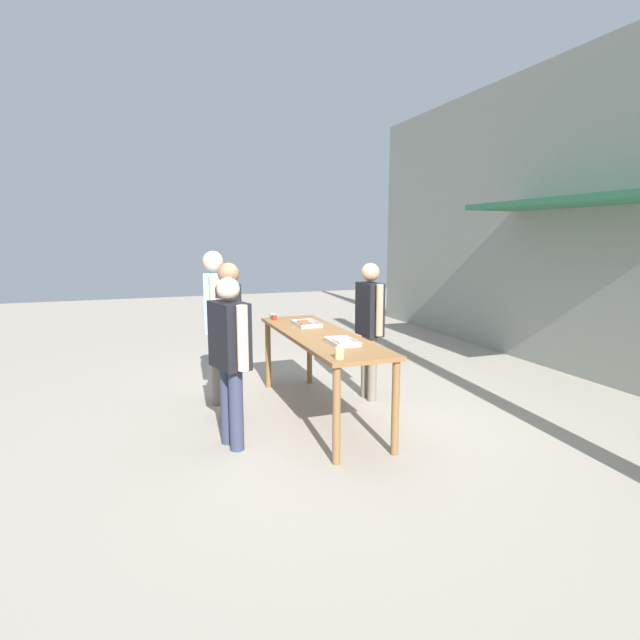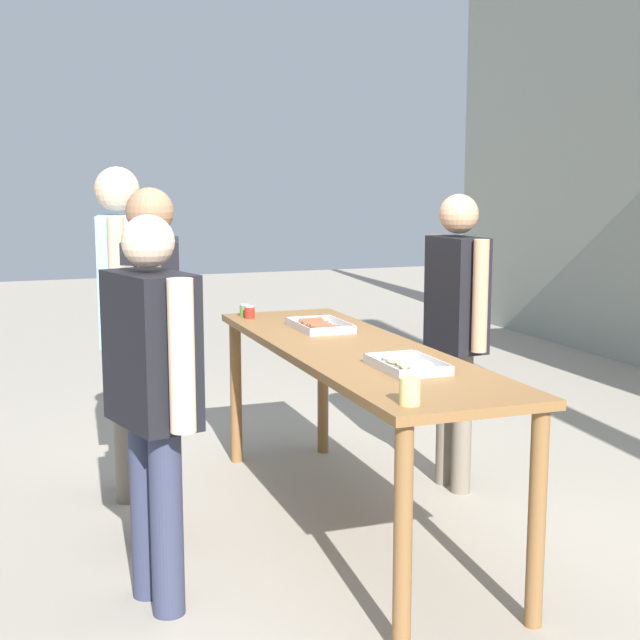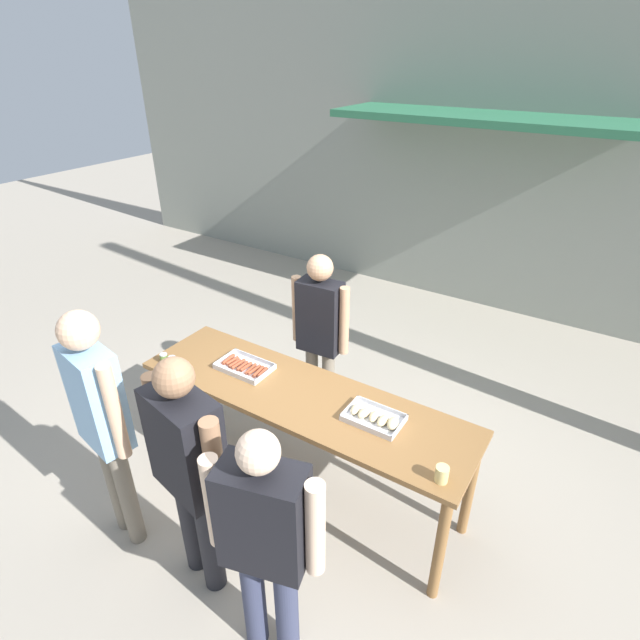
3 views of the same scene
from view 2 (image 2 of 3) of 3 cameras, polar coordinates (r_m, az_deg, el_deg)
name	(u,v)px [view 2 (image 2 of 3)]	position (r m, az deg, el deg)	size (l,w,h in m)	color
ground_plane	(352,525)	(4.64, 2.04, -12.97)	(24.00, 24.00, 0.00)	#A39989
serving_table	(353,369)	(4.40, 2.09, -3.14)	(2.52, 0.70, 0.92)	brown
food_tray_sausages	(320,326)	(4.89, 0.00, -0.40)	(0.41, 0.26, 0.04)	silver
food_tray_buns	(408,364)	(3.87, 5.65, -2.83)	(0.38, 0.25, 0.06)	silver
condiment_jar_mustard	(245,310)	(5.35, -4.84, 0.63)	(0.06, 0.06, 0.07)	#567A38
condiment_jar_ketchup	(250,312)	(5.27, -4.53, 0.51)	(0.06, 0.06, 0.07)	#B22319
beer_cup	(410,391)	(3.27, 5.77, -4.56)	(0.08, 0.08, 0.10)	#DBC67A
person_server_behind_table	(456,314)	(4.97, 8.72, 0.40)	(0.53, 0.23, 1.66)	#756B5B
person_customer_holding_hotdog	(121,300)	(4.88, -12.63, 1.23)	(0.55, 0.28, 1.80)	#756B5B
person_customer_with_cup	(152,381)	(3.60, -10.69, -3.84)	(0.61, 0.35, 1.60)	#333851
person_customer_waiting_in_line	(153,338)	(4.23, -10.61, -1.13)	(0.66, 0.34, 1.70)	#232328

